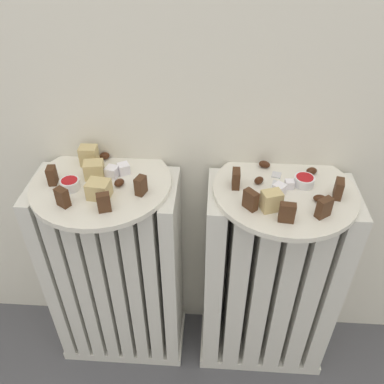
% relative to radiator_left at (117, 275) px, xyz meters
% --- Properties ---
extents(radiator_left, '(0.34, 0.17, 0.59)m').
position_rel_radiator_left_xyz_m(radiator_left, '(0.00, 0.00, 0.00)').
color(radiator_left, silver).
rests_on(radiator_left, ground_plane).
extents(radiator_right, '(0.34, 0.17, 0.59)m').
position_rel_radiator_left_xyz_m(radiator_right, '(0.40, 0.00, 0.00)').
color(radiator_right, silver).
rests_on(radiator_right, ground_plane).
extents(plate_left, '(0.31, 0.31, 0.01)m').
position_rel_radiator_left_xyz_m(plate_left, '(-0.00, 0.00, 0.30)').
color(plate_left, silver).
rests_on(plate_left, radiator_left).
extents(plate_right, '(0.31, 0.31, 0.01)m').
position_rel_radiator_left_xyz_m(plate_right, '(0.40, 0.00, 0.30)').
color(plate_right, silver).
rests_on(plate_right, radiator_right).
extents(dark_cake_slice_left_0, '(0.02, 0.03, 0.04)m').
position_rel_radiator_left_xyz_m(dark_cake_slice_left_0, '(-0.10, -0.01, 0.33)').
color(dark_cake_slice_left_0, '#472B19').
rests_on(dark_cake_slice_left_0, plate_left).
extents(dark_cake_slice_left_1, '(0.03, 0.03, 0.04)m').
position_rel_radiator_left_xyz_m(dark_cake_slice_left_1, '(-0.05, -0.09, 0.33)').
color(dark_cake_slice_left_1, '#472B19').
rests_on(dark_cake_slice_left_1, plate_left).
extents(dark_cake_slice_left_2, '(0.03, 0.02, 0.04)m').
position_rel_radiator_left_xyz_m(dark_cake_slice_left_2, '(0.03, -0.10, 0.33)').
color(dark_cake_slice_left_2, '#472B19').
rests_on(dark_cake_slice_left_2, plate_left).
extents(dark_cake_slice_left_3, '(0.03, 0.03, 0.04)m').
position_rel_radiator_left_xyz_m(dark_cake_slice_left_3, '(0.10, -0.04, 0.33)').
color(dark_cake_slice_left_3, '#472B19').
rests_on(dark_cake_slice_left_3, plate_left).
extents(marble_cake_slice_left_0, '(0.05, 0.04, 0.04)m').
position_rel_radiator_left_xyz_m(marble_cake_slice_left_0, '(-0.02, 0.02, 0.33)').
color(marble_cake_slice_left_0, tan).
rests_on(marble_cake_slice_left_0, plate_left).
extents(marble_cake_slice_left_1, '(0.04, 0.03, 0.05)m').
position_rel_radiator_left_xyz_m(marble_cake_slice_left_1, '(-0.04, 0.07, 0.33)').
color(marble_cake_slice_left_1, tan).
rests_on(marble_cake_slice_left_1, plate_left).
extents(marble_cake_slice_left_2, '(0.05, 0.04, 0.04)m').
position_rel_radiator_left_xyz_m(marble_cake_slice_left_2, '(0.01, -0.05, 0.33)').
color(marble_cake_slice_left_2, tan).
rests_on(marble_cake_slice_left_2, plate_left).
extents(turkish_delight_left_0, '(0.03, 0.03, 0.03)m').
position_rel_radiator_left_xyz_m(turkish_delight_left_0, '(0.02, 0.02, 0.32)').
color(turkish_delight_left_0, white).
rests_on(turkish_delight_left_0, plate_left).
extents(turkish_delight_left_1, '(0.03, 0.03, 0.02)m').
position_rel_radiator_left_xyz_m(turkish_delight_left_1, '(0.04, 0.03, 0.32)').
color(turkish_delight_left_1, white).
rests_on(turkish_delight_left_1, plate_left).
extents(medjool_date_left_0, '(0.03, 0.03, 0.02)m').
position_rel_radiator_left_xyz_m(medjool_date_left_0, '(-0.01, 0.09, 0.32)').
color(medjool_date_left_0, '#3D1E0F').
rests_on(medjool_date_left_0, plate_left).
extents(medjool_date_left_1, '(0.03, 0.03, 0.01)m').
position_rel_radiator_left_xyz_m(medjool_date_left_1, '(0.04, -0.01, 0.32)').
color(medjool_date_left_1, '#3D1E0F').
rests_on(medjool_date_left_1, plate_left).
extents(jam_bowl_left, '(0.04, 0.04, 0.02)m').
position_rel_radiator_left_xyz_m(jam_bowl_left, '(-0.06, -0.03, 0.32)').
color(jam_bowl_left, white).
rests_on(jam_bowl_left, plate_left).
extents(dark_cake_slice_right_0, '(0.02, 0.03, 0.04)m').
position_rel_radiator_left_xyz_m(dark_cake_slice_right_0, '(0.29, -0.00, 0.33)').
color(dark_cake_slice_right_0, '#472B19').
rests_on(dark_cake_slice_right_0, plate_right).
extents(dark_cake_slice_right_1, '(0.03, 0.03, 0.04)m').
position_rel_radiator_left_xyz_m(dark_cake_slice_right_1, '(0.32, -0.07, 0.33)').
color(dark_cake_slice_right_1, '#472B19').
rests_on(dark_cake_slice_right_1, plate_right).
extents(dark_cake_slice_right_2, '(0.03, 0.02, 0.04)m').
position_rel_radiator_left_xyz_m(dark_cake_slice_right_2, '(0.39, -0.11, 0.33)').
color(dark_cake_slice_right_2, '#472B19').
rests_on(dark_cake_slice_right_2, plate_right).
extents(dark_cake_slice_right_3, '(0.03, 0.03, 0.04)m').
position_rel_radiator_left_xyz_m(dark_cake_slice_right_3, '(0.46, -0.09, 0.33)').
color(dark_cake_slice_right_3, '#472B19').
rests_on(dark_cake_slice_right_3, plate_right).
extents(dark_cake_slice_right_4, '(0.02, 0.03, 0.04)m').
position_rel_radiator_left_xyz_m(dark_cake_slice_right_4, '(0.50, -0.02, 0.33)').
color(dark_cake_slice_right_4, '#472B19').
rests_on(dark_cake_slice_right_4, plate_right).
extents(marble_cake_slice_right_0, '(0.05, 0.04, 0.04)m').
position_rel_radiator_left_xyz_m(marble_cake_slice_right_0, '(0.36, -0.07, 0.33)').
color(marble_cake_slice_right_0, tan).
rests_on(marble_cake_slice_right_0, plate_right).
extents(turkish_delight_right_0, '(0.03, 0.03, 0.02)m').
position_rel_radiator_left_xyz_m(turkish_delight_right_0, '(0.39, -0.02, 0.32)').
color(turkish_delight_right_0, white).
rests_on(turkish_delight_right_0, plate_right).
extents(turkish_delight_right_1, '(0.02, 0.02, 0.02)m').
position_rel_radiator_left_xyz_m(turkish_delight_right_1, '(0.41, 0.00, 0.32)').
color(turkish_delight_right_1, white).
rests_on(turkish_delight_right_1, plate_right).
extents(medjool_date_right_0, '(0.03, 0.02, 0.01)m').
position_rel_radiator_left_xyz_m(medjool_date_right_0, '(0.47, -0.04, 0.32)').
color(medjool_date_right_0, '#3D1E0F').
rests_on(medjool_date_right_0, plate_right).
extents(medjool_date_right_1, '(0.03, 0.02, 0.02)m').
position_rel_radiator_left_xyz_m(medjool_date_right_1, '(0.35, 0.01, 0.32)').
color(medjool_date_right_1, '#3D1E0F').
rests_on(medjool_date_right_1, plate_right).
extents(medjool_date_right_2, '(0.03, 0.02, 0.02)m').
position_rel_radiator_left_xyz_m(medjool_date_right_2, '(0.36, 0.08, 0.32)').
color(medjool_date_right_2, '#3D1E0F').
rests_on(medjool_date_right_2, plate_right).
extents(medjool_date_right_3, '(0.03, 0.03, 0.02)m').
position_rel_radiator_left_xyz_m(medjool_date_right_3, '(0.47, 0.06, 0.32)').
color(medjool_date_right_3, '#3D1E0F').
rests_on(medjool_date_right_3, plate_right).
extents(jam_bowl_right, '(0.04, 0.04, 0.02)m').
position_rel_radiator_left_xyz_m(jam_bowl_right, '(0.44, 0.02, 0.32)').
color(jam_bowl_right, white).
rests_on(jam_bowl_right, plate_right).
extents(fork, '(0.04, 0.10, 0.00)m').
position_rel_radiator_left_xyz_m(fork, '(0.38, 0.02, 0.31)').
color(fork, silver).
rests_on(fork, plate_right).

